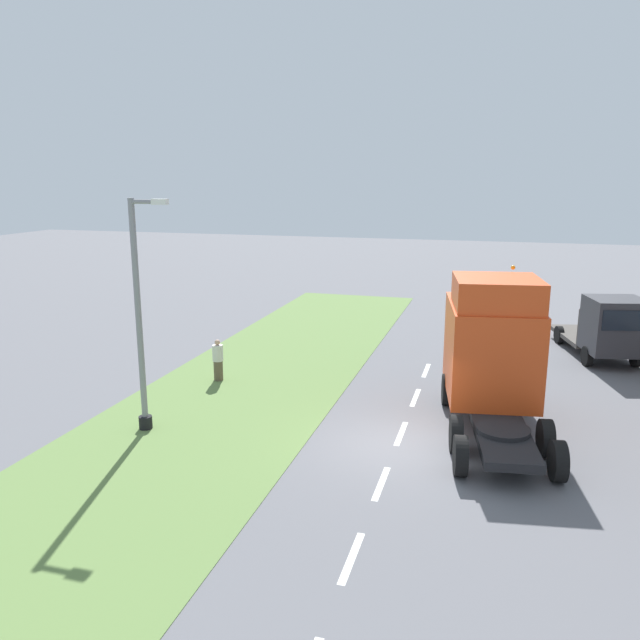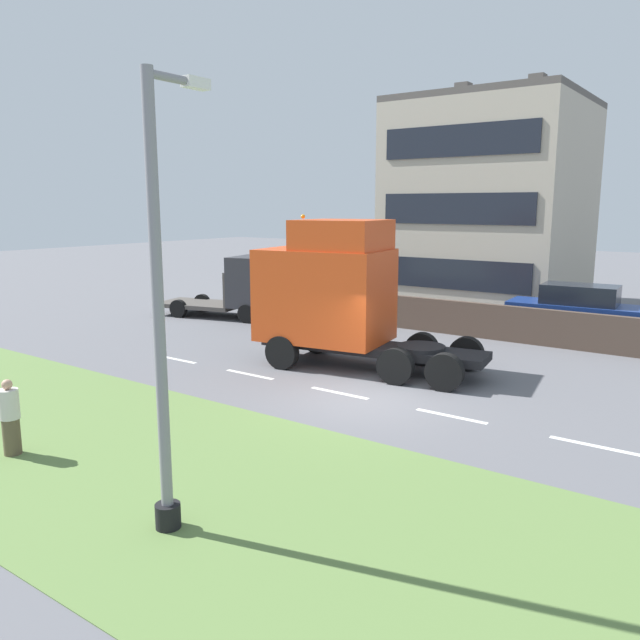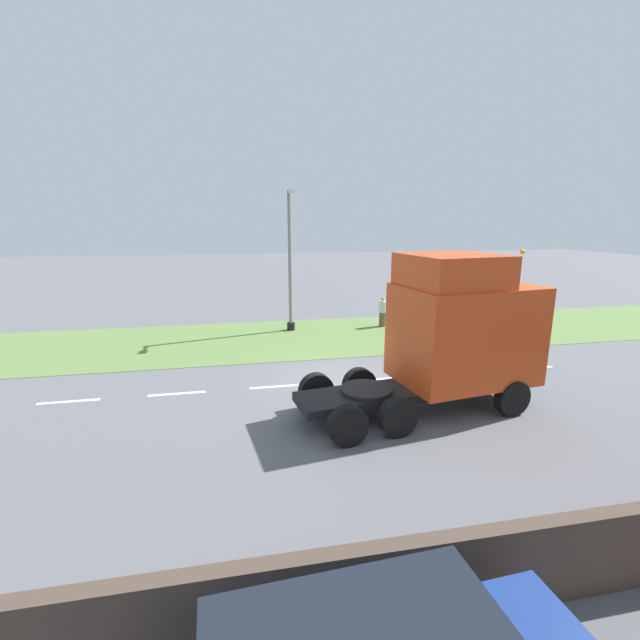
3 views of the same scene
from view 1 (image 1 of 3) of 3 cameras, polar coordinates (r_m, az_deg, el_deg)
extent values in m
plane|color=slate|center=(18.02, 6.98, -11.35)|extent=(120.00, 120.00, 0.00)
cube|color=#607F42|center=(19.74, -10.70, -9.24)|extent=(7.00, 44.00, 0.01)
cube|color=white|center=(13.27, 2.92, -20.87)|extent=(0.16, 1.80, 0.00)
cube|color=white|center=(15.98, 5.62, -14.64)|extent=(0.16, 1.80, 0.00)
cube|color=white|center=(18.84, 7.43, -10.25)|extent=(0.16, 1.80, 0.00)
cube|color=white|center=(21.79, 8.72, -7.02)|extent=(0.16, 1.80, 0.00)
cube|color=white|center=(24.81, 9.69, -4.56)|extent=(0.16, 1.80, 0.00)
cube|color=black|center=(18.97, 15.66, -8.30)|extent=(2.43, 7.13, 0.24)
cube|color=#DB4719|center=(19.98, 15.32, -2.56)|extent=(3.11, 4.18, 2.83)
cube|color=black|center=(22.01, 14.57, -2.78)|extent=(2.17, 0.38, 1.59)
cube|color=black|center=(21.72, 14.76, 0.39)|extent=(2.30, 0.40, 0.91)
cube|color=#DB4719|center=(19.02, 15.88, 2.40)|extent=(2.78, 2.83, 0.90)
sphere|color=orange|center=(20.74, 17.24, 4.61)|extent=(0.14, 0.14, 0.14)
cylinder|color=black|center=(17.46, 16.40, -9.61)|extent=(1.61, 1.61, 0.12)
cylinder|color=black|center=(21.18, 11.55, -6.24)|extent=(0.47, 1.08, 1.04)
cylinder|color=black|center=(21.49, 17.90, -6.34)|extent=(0.47, 1.08, 1.04)
cylinder|color=black|center=(17.76, 12.33, -10.12)|extent=(0.47, 1.08, 1.04)
cylinder|color=black|center=(18.12, 19.93, -10.13)|extent=(0.47, 1.08, 1.04)
cylinder|color=black|center=(16.48, 12.72, -12.01)|extent=(0.47, 1.08, 1.04)
cylinder|color=black|center=(16.88, 20.93, -11.97)|extent=(0.47, 1.08, 1.04)
cube|color=#333338|center=(27.18, 25.35, -0.47)|extent=(2.48, 2.44, 2.18)
cube|color=black|center=(26.17, 26.28, -0.06)|extent=(1.79, 0.45, 0.78)
cube|color=#4C4742|center=(30.06, 23.09, -1.38)|extent=(2.87, 4.13, 0.18)
cube|color=#4C4742|center=(28.21, 24.48, -0.61)|extent=(2.04, 0.56, 1.52)
cylinder|color=black|center=(27.85, 26.92, -3.02)|extent=(0.41, 0.83, 0.80)
cylinder|color=black|center=(27.13, 23.22, -3.05)|extent=(0.41, 0.83, 0.80)
cylinder|color=black|center=(30.95, 24.38, -1.28)|extent=(0.41, 0.83, 0.80)
cylinder|color=black|center=(30.30, 21.01, -1.26)|extent=(0.41, 0.83, 0.80)
cylinder|color=black|center=(19.65, -15.65, -9.01)|extent=(0.39, 0.39, 0.40)
cylinder|color=gray|center=(18.71, -16.25, 0.16)|extent=(0.18, 0.18, 6.82)
cylinder|color=gray|center=(18.06, -15.69, 10.38)|extent=(0.90, 0.13, 0.13)
cube|color=silver|center=(17.83, -14.43, 10.42)|extent=(0.44, 0.20, 0.16)
cylinder|color=brown|center=(23.48, -9.27, -4.59)|extent=(0.34, 0.34, 0.76)
cylinder|color=beige|center=(23.29, -9.33, -2.99)|extent=(0.39, 0.39, 0.60)
sphere|color=tan|center=(23.18, -9.37, -2.03)|extent=(0.21, 0.21, 0.21)
camera|label=2|loc=(17.99, -45.78, 1.23)|focal=35.00mm
camera|label=3|loc=(17.03, 56.21, 0.55)|focal=24.00mm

